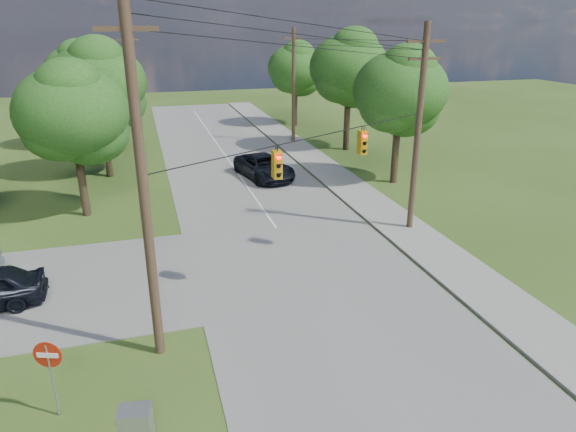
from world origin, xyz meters
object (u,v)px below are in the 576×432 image
object	(u,v)px
pole_north_e	(294,85)
car_main_north	(264,167)
pole_ne	(418,128)
pole_north_w	(131,91)
pole_sw	(142,175)
do_not_enter_sign	(49,363)

from	to	relation	value
pole_north_e	car_main_north	distance (m)	12.55
pole_ne	pole_north_w	distance (m)	26.03
pole_ne	pole_north_e	bearing A→B (deg)	90.00
pole_north_w	pole_north_e	bearing A→B (deg)	0.00
pole_sw	pole_north_e	world-z (taller)	pole_sw
car_main_north	do_not_enter_sign	world-z (taller)	do_not_enter_sign
do_not_enter_sign	car_main_north	bearing A→B (deg)	82.19
car_main_north	pole_north_w	bearing A→B (deg)	117.75
pole_sw	pole_north_w	world-z (taller)	pole_sw
pole_north_e	pole_north_w	bearing A→B (deg)	180.00
pole_north_w	car_main_north	xyz separation A→B (m)	(8.61, -10.55, -4.29)
pole_ne	do_not_enter_sign	xyz separation A→B (m)	(-16.42, -9.87, -3.69)
car_main_north	pole_ne	bearing A→B (deg)	-76.68
pole_ne	car_main_north	xyz separation A→B (m)	(-5.29, 11.45, -4.62)
pole_north_w	do_not_enter_sign	world-z (taller)	pole_north_w
pole_north_w	do_not_enter_sign	distance (m)	32.15
pole_sw	car_main_north	size ratio (longest dim) A/B	2.05
car_main_north	pole_north_e	bearing A→B (deg)	51.88
pole_north_e	pole_north_w	xyz separation A→B (m)	(-13.90, 0.00, 0.00)
pole_sw	pole_north_w	distance (m)	29.62
car_main_north	do_not_enter_sign	size ratio (longest dim) A/B	2.40
pole_north_e	car_main_north	size ratio (longest dim) A/B	1.71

